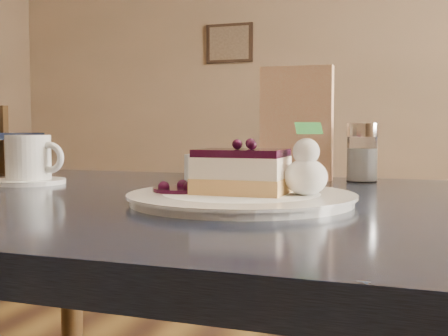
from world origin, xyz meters
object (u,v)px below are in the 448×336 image
(cheesecake_slice, at_px, (241,172))
(coffee_set, at_px, (30,162))
(main_table, at_px, (252,253))
(dessert_plate, at_px, (241,199))

(cheesecake_slice, distance_m, coffee_set, 0.44)
(main_table, bearing_deg, dessert_plate, -90.00)
(main_table, distance_m, coffee_set, 0.44)
(cheesecake_slice, bearing_deg, coffee_set, 164.01)
(dessert_plate, distance_m, cheesecake_slice, 0.03)
(main_table, distance_m, dessert_plate, 0.09)
(main_table, xyz_separation_m, coffee_set, (-0.42, 0.08, 0.11))
(coffee_set, bearing_deg, main_table, -10.40)
(cheesecake_slice, height_order, coffee_set, coffee_set)
(dessert_plate, bearing_deg, coffee_set, 163.44)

